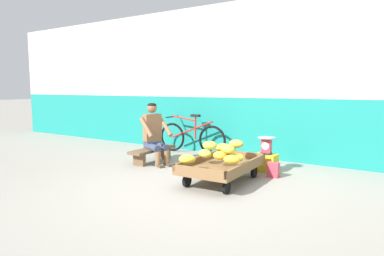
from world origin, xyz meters
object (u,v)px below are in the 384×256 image
shopping_bag (273,170)px  low_bench (153,152)px  bicycle_near_left (191,137)px  banana_cart (222,166)px  vendor_seated (154,133)px  weighing_scale (266,145)px  plastic_crate (266,163)px

shopping_bag → low_bench: bearing=-175.7°
shopping_bag → bicycle_near_left: bearing=156.0°
shopping_bag → banana_cart: bearing=-128.3°
vendor_seated → weighing_scale: (2.03, 0.51, -0.11)m
weighing_scale → vendor_seated: bearing=-165.8°
shopping_bag → vendor_seated: bearing=-174.7°
vendor_seated → plastic_crate: vendor_seated is taller
low_bench → weighing_scale: 2.18m
bicycle_near_left → shopping_bag: size_ratio=6.92×
banana_cart → shopping_bag: size_ratio=6.11×
banana_cart → bicycle_near_left: bearing=134.7°
vendor_seated → banana_cart: bearing=-15.8°
bicycle_near_left → shopping_bag: bearing=-24.0°
plastic_crate → bicycle_near_left: size_ratio=0.22×
banana_cart → weighing_scale: bearing=72.7°
banana_cart → weighing_scale: 1.07m
banana_cart → shopping_bag: (0.55, 0.70, -0.12)m
bicycle_near_left → plastic_crate: bearing=-19.2°
bicycle_near_left → weighing_scale: bearing=-19.2°
low_bench → banana_cart: bearing=-16.1°
banana_cart → vendor_seated: 1.82m
low_bench → vendor_seated: size_ratio=0.97×
low_bench → bicycle_near_left: 1.19m
low_bench → shopping_bag: bearing=4.3°
plastic_crate → weighing_scale: size_ratio=1.20×
weighing_scale → plastic_crate: bearing=90.0°
vendor_seated → bicycle_near_left: (0.05, 1.20, -0.21)m
banana_cart → plastic_crate: size_ratio=4.07×
vendor_seated → plastic_crate: size_ratio=3.17×
vendor_seated → weighing_scale: vendor_seated is taller
plastic_crate → shopping_bag: (0.24, -0.30, -0.03)m
weighing_scale → shopping_bag: (0.24, -0.30, -0.33)m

